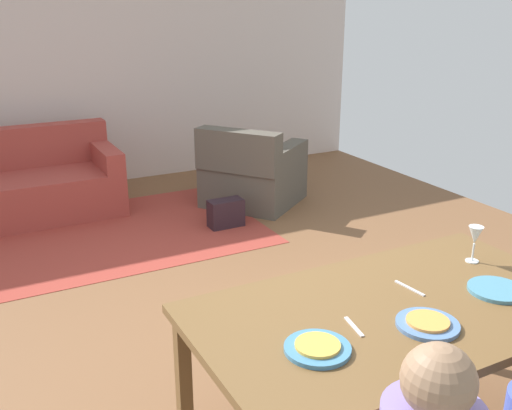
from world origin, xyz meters
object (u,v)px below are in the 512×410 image
wine_glass (475,237)px  armchair (251,174)px  plate_near_man (317,349)px  plate_near_child (427,324)px  couch (21,186)px  handbag (226,213)px  dining_table (396,321)px  plate_near_woman (497,290)px

wine_glass → armchair: size_ratio=0.16×
plate_near_man → plate_near_child: 0.48m
wine_glass → couch: wine_glass is taller
plate_near_child → handbag: plate_near_child is taller
plate_near_child → wine_glass: (0.63, 0.36, 0.12)m
dining_table → plate_near_child: (0.00, -0.18, 0.08)m
plate_near_man → plate_near_child: size_ratio=1.00×
dining_table → plate_near_woman: bearing=-11.8°
plate_near_woman → armchair: armchair is taller
plate_near_man → armchair: bearing=66.4°
wine_glass → armchair: (0.44, 3.23, -0.57)m
dining_table → wine_glass: size_ratio=9.40×
dining_table → couch: (-1.06, 4.10, -0.39)m
plate_near_woman → wine_glass: wine_glass is taller
plate_near_child → plate_near_woman: bearing=9.5°
armchair → plate_near_woman: bearing=-99.4°
plate_near_woman → wine_glass: 0.34m
plate_near_woman → wine_glass: bearing=62.1°
plate_near_woman → couch: bearing=110.1°
plate_near_woman → armchair: size_ratio=0.21×
plate_near_man → plate_near_child: same height
dining_table → wine_glass: (0.63, 0.18, 0.20)m
plate_near_man → plate_near_child: bearing=-7.1°
wine_glass → handbag: size_ratio=0.58×
dining_table → plate_near_woman: size_ratio=6.99×
armchair → handbag: size_ratio=3.74×
couch → armchair: (2.12, -0.69, 0.02)m
dining_table → plate_near_child: size_ratio=6.99×
dining_table → couch: 4.25m
plate_near_man → couch: size_ratio=0.14×
dining_table → handbag: dining_table is taller
dining_table → handbag: size_ratio=5.46×
dining_table → armchair: size_ratio=1.46×
handbag → wine_glass: bearing=-88.5°
dining_table → wine_glass: 0.69m
dining_table → plate_near_child: plate_near_child is taller
wine_glass → handbag: bearing=91.5°
plate_near_woman → wine_glass: size_ratio=1.34×
plate_near_woman → handbag: (0.08, 3.04, -0.64)m
plate_near_child → plate_near_woman: (0.48, 0.08, 0.00)m
armchair → handbag: 0.72m
handbag → plate_near_woman: bearing=-91.5°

